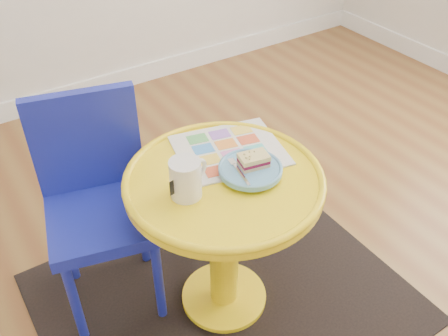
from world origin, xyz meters
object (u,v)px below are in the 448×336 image
side_table (224,217)px  newspaper (229,150)px  chair (97,194)px  plate (250,170)px  mug (186,177)px

side_table → newspaper: newspaper is taller
side_table → chair: bearing=136.8°
newspaper → plate: 0.14m
side_table → chair: 0.44m
chair → newspaper: (0.41, -0.19, 0.13)m
chair → plate: chair is taller
chair → newspaper: 0.47m
side_table → newspaper: (0.09, 0.11, 0.17)m
side_table → mug: size_ratio=4.74×
side_table → chair: chair is taller
newspaper → side_table: bearing=-117.1°
side_table → mug: (-0.13, -0.00, 0.23)m
side_table → plate: 0.21m
mug → plate: (0.21, -0.03, -0.05)m
mug → side_table: bearing=-12.9°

